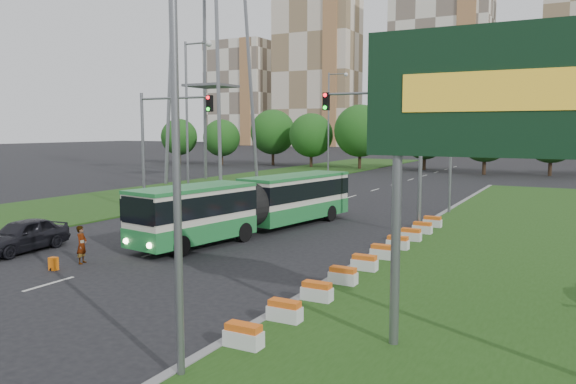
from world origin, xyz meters
The scene contains 19 objects.
ground centered at (0.00, 0.00, 0.00)m, with size 360.00×360.00×0.00m, color black.
grass_median centered at (13.00, 8.00, 0.07)m, with size 14.00×60.00×0.15m, color #1F4313.
median_kerb centered at (6.05, 8.00, 0.09)m, with size 0.30×60.00×0.18m, color gray.
left_verge centered at (-18.00, 25.00, 0.05)m, with size 12.00×110.00×0.10m, color #1F4313.
lane_markings centered at (-3.00, 20.00, 0.00)m, with size 0.20×100.00×0.01m, color #BBBBB4, non-canonical shape.
flower_planters centered at (6.70, 1.90, 0.45)m, with size 1.10×20.30×0.60m, color silver, non-canonical shape.
billboard centered at (12.25, -6.00, 6.16)m, with size 6.00×0.37×8.00m.
traffic_mast_median centered at (4.78, 10.00, 5.35)m, with size 5.76×0.32×8.00m.
traffic_mast_left centered at (-10.38, 9.00, 5.35)m, with size 5.76×0.32×8.00m.
street_lamps centered at (-3.00, 10.00, 6.00)m, with size 36.00×60.00×12.00m, color slate, non-canonical shape.
tree_line centered at (10.00, 55.00, 4.50)m, with size 120.00×8.00×9.00m, color #1A4E15, non-canonical shape.
apartment_tower_west centered at (-65.00, 150.00, 24.00)m, with size 26.00×15.00×48.00m, color beige.
apartment_tower_cwest centered at (-25.00, 150.00, 26.00)m, with size 28.00×15.00×52.00m, color silver.
midrise_west centered at (-95.00, 150.00, 18.00)m, with size 22.00×14.00×36.00m, color silver.
articulated_bus centered at (-1.69, 6.17, 1.56)m, with size 2.42×15.52×2.56m.
car_left_near centered at (-8.66, -2.80, 0.76)m, with size 1.80×4.48×1.53m, color black.
car_left_far centered at (-7.74, 10.57, 0.71)m, with size 1.49×4.28×1.41m, color black.
pedestrian centered at (-4.42, -3.17, 0.80)m, with size 0.59×0.38×1.61m, color gray.
shopping_trolley centered at (-4.53, -4.53, 0.26)m, with size 0.31×0.33×0.53m.
Camera 1 is at (14.12, -19.58, 5.66)m, focal length 35.00 mm.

